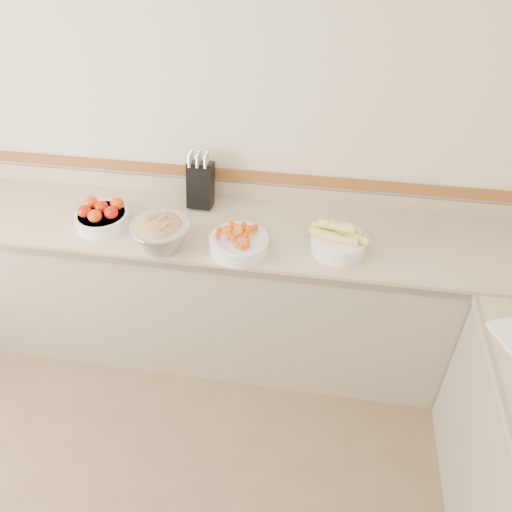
# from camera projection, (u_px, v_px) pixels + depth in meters

# --- Properties ---
(back_wall) EXTENTS (4.00, 0.00, 4.00)m
(back_wall) POSITION_uv_depth(u_px,v_px,m) (211.00, 131.00, 2.67)
(back_wall) COLOR beige
(back_wall) RESTS_ON ground_plane
(counter_back) EXTENTS (4.00, 0.65, 1.08)m
(counter_back) POSITION_uv_depth(u_px,v_px,m) (206.00, 287.00, 2.96)
(counter_back) COLOR #C3AF8E
(counter_back) RESTS_ON ground_plane
(knife_block) EXTENTS (0.14, 0.17, 0.33)m
(knife_block) POSITION_uv_depth(u_px,v_px,m) (200.00, 184.00, 2.76)
(knife_block) COLOR black
(knife_block) RESTS_ON counter_back
(tomato_bowl) EXTENTS (0.28, 0.28, 0.14)m
(tomato_bowl) POSITION_uv_depth(u_px,v_px,m) (102.00, 216.00, 2.65)
(tomato_bowl) COLOR white
(tomato_bowl) RESTS_ON counter_back
(cherry_tomato_bowl) EXTENTS (0.30, 0.30, 0.16)m
(cherry_tomato_bowl) POSITION_uv_depth(u_px,v_px,m) (239.00, 241.00, 2.48)
(cherry_tomato_bowl) COLOR white
(cherry_tomato_bowl) RESTS_ON counter_back
(corn_bowl) EXTENTS (0.31, 0.28, 0.16)m
(corn_bowl) POSITION_uv_depth(u_px,v_px,m) (338.00, 240.00, 2.48)
(corn_bowl) COLOR white
(corn_bowl) RESTS_ON counter_back
(rhubarb_bowl) EXTENTS (0.30, 0.30, 0.17)m
(rhubarb_bowl) POSITION_uv_depth(u_px,v_px,m) (161.00, 233.00, 2.48)
(rhubarb_bowl) COLOR #B2B2BA
(rhubarb_bowl) RESTS_ON counter_back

